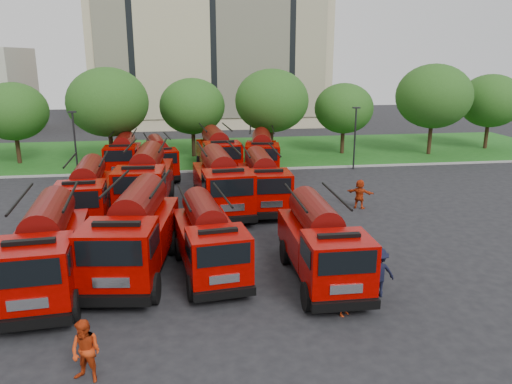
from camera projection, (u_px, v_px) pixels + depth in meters
ground at (226, 257)px, 23.35m from camera, size 140.00×140.00×0.00m
lawn at (204, 152)px, 48.16m from camera, size 70.00×16.00×0.12m
curb at (208, 171)px, 40.42m from camera, size 70.00×0.30×0.14m
apartment_building at (210, 29)px, 66.09m from camera, size 30.00×14.18×25.00m
tree_1 at (13, 111)px, 41.95m from camera, size 5.71×5.71×6.98m
tree_2 at (108, 102)px, 41.39m from camera, size 6.72×6.72×8.22m
tree_3 at (192, 106)px, 44.89m from camera, size 5.88×5.88×7.19m
tree_4 at (272, 101)px, 44.26m from camera, size 6.55×6.55×8.01m
tree_5 at (344, 108)px, 46.39m from camera, size 5.46×5.46×6.68m
tree_6 at (434, 96)px, 45.73m from camera, size 6.89×6.89×8.42m
tree_7 at (491, 101)px, 48.76m from camera, size 6.05×6.05×7.39m
lamp_post_0 at (75, 141)px, 37.66m from camera, size 0.60×0.25×5.11m
lamp_post_1 at (355, 134)px, 40.62m from camera, size 0.60×0.25×5.11m
fire_truck_0 at (46, 249)px, 19.59m from camera, size 3.33×7.86×3.49m
fire_truck_1 at (135, 233)px, 21.24m from camera, size 3.70×8.19×3.60m
fire_truck_2 at (208, 238)px, 21.33m from camera, size 3.18×7.02×3.08m
fire_truck_3 at (321, 242)px, 20.65m from camera, size 2.66×7.12×3.23m
fire_truck_4 at (87, 193)px, 27.95m from camera, size 2.94×7.37×3.30m
fire_truck_5 at (146, 179)px, 30.34m from camera, size 3.29×8.11×3.63m
fire_truck_6 at (221, 182)px, 29.83m from camera, size 3.35×8.00×3.55m
fire_truck_7 at (263, 181)px, 30.59m from camera, size 2.74×7.29×3.30m
fire_truck_8 at (124, 155)px, 39.29m from camera, size 2.56×6.80×3.08m
fire_truck_9 at (159, 158)px, 38.54m from camera, size 3.23×6.71×2.93m
fire_truck_10 at (218, 152)px, 39.09m from camera, size 3.33×7.89×3.50m
fire_truck_11 at (262, 153)px, 39.21m from camera, size 3.47×7.55×3.31m
firefighter_0 at (344, 315)px, 18.13m from camera, size 0.71×0.68×1.56m
firefighter_1 at (89, 380)px, 14.47m from camera, size 1.06×0.86×1.91m
firefighter_2 at (366, 285)px, 20.46m from camera, size 0.69×1.08×1.74m
firefighter_3 at (377, 296)px, 19.58m from camera, size 1.29×0.68×1.98m
firefighter_4 at (161, 240)px, 25.48m from camera, size 0.82×0.93×1.59m
firefighter_5 at (359, 208)px, 30.78m from camera, size 1.81×1.54×1.82m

